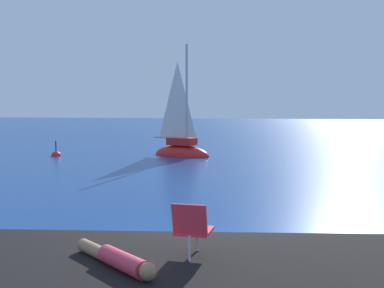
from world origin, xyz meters
TOP-DOWN VIEW (x-y plane):
  - ground_plane at (0.00, 0.00)m, footprint 160.00×160.00m
  - boulder_seaward at (1.26, -1.31)m, footprint 0.86×0.98m
  - sailboat_near at (-3.41, 17.53)m, footprint 3.79×2.61m
  - person_sunbather at (-0.54, -3.49)m, footprint 1.41×1.26m
  - beach_chair at (0.35, -2.92)m, footprint 0.53×0.64m
  - marker_buoy at (-10.41, 16.35)m, footprint 0.56×0.56m

SIDE VIEW (x-z plane):
  - ground_plane at x=0.00m, z-range 0.00..0.00m
  - boulder_seaward at x=1.26m, z-range -0.33..0.33m
  - marker_buoy at x=-10.41m, z-range -0.56..0.57m
  - sailboat_near at x=-3.41m, z-range -3.06..3.81m
  - person_sunbather at x=-0.54m, z-range 0.89..1.14m
  - beach_chair at x=0.35m, z-range 0.94..1.74m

